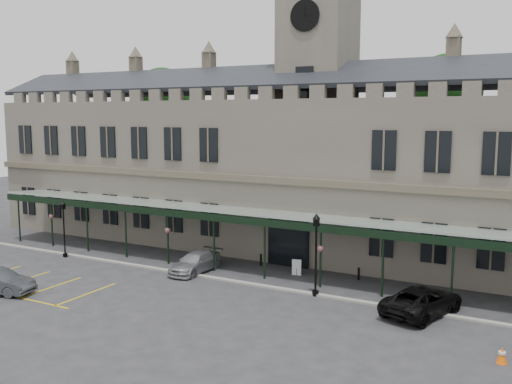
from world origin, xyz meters
The scene contains 16 objects.
ground centered at (0.00, 0.00, 0.00)m, with size 140.00×140.00×0.00m, color #2B2B2E.
station_building centered at (0.00, 15.91, 6.47)m, with size 60.00×10.36×17.30m.
clock_tower centered at (0.00, 16.00, 13.11)m, with size 5.60×5.60×24.80m.
canopy centered at (0.00, 7.46, 2.40)m, with size 50.00×4.10×4.30m.
kerb centered at (0.00, 5.50, 0.06)m, with size 60.00×0.40×0.12m, color gray.
parking_markings centered at (-14.00, -1.50, 0.00)m, with size 16.00×6.00×0.01m, color gold, non-canonical shape.
tree_behind_left centered at (-22.00, 25.00, 12.81)m, with size 6.00×6.00×16.00m.
tree_behind_mid centered at (8.00, 25.00, 12.81)m, with size 6.00×6.00×16.00m.
lamp_post_left centered at (-16.23, 5.01, 2.62)m, with size 0.42×0.42×4.42m.
lamp_post_mid centered at (4.40, 5.45, 3.00)m, with size 0.48×0.48×5.07m.
traffic_cone centered at (15.30, 0.59, 0.37)m, with size 0.47×0.47×0.75m.
sign_board centered at (1.54, 8.97, 0.54)m, with size 0.64×0.17×1.10m.
bollard_left centered at (-1.75, 9.97, 0.44)m, with size 0.15×0.15×0.87m, color black.
bollard_right centered at (5.63, 9.94, 0.41)m, with size 0.15×0.15×0.82m, color black.
car_taxi centered at (-5.00, 6.32, 0.68)m, with size 1.90×4.68×1.36m, color gray.
car_van centered at (10.81, 5.26, 0.77)m, with size 2.54×5.52×1.53m, color black.
Camera 1 is at (17.18, -25.61, 10.89)m, focal length 40.00 mm.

